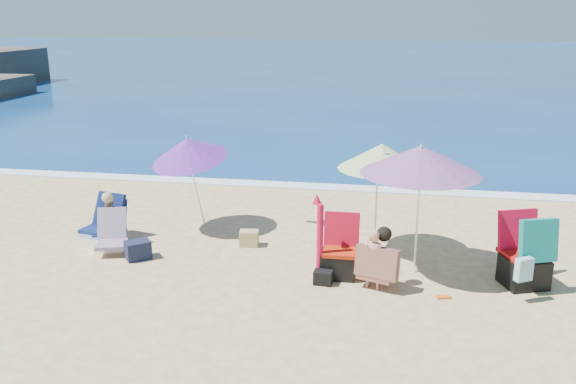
% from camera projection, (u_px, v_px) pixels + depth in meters
% --- Properties ---
extents(ground, '(120.00, 120.00, 0.00)m').
position_uv_depth(ground, '(296.00, 283.00, 8.92)').
color(ground, '#D8BC84').
rests_on(ground, ground).
extents(sea, '(120.00, 80.00, 0.12)m').
position_uv_depth(sea, '(378.00, 61.00, 51.45)').
color(sea, navy).
rests_on(sea, ground).
extents(foam, '(120.00, 0.50, 0.04)m').
position_uv_depth(foam, '(331.00, 187.00, 13.74)').
color(foam, white).
rests_on(foam, ground).
extents(umbrella_turquoise, '(2.21, 2.21, 2.04)m').
position_uv_depth(umbrella_turquoise, '(421.00, 160.00, 8.73)').
color(umbrella_turquoise, white).
rests_on(umbrella_turquoise, ground).
extents(umbrella_striped, '(1.87, 1.87, 1.88)m').
position_uv_depth(umbrella_striped, '(382.00, 156.00, 9.61)').
color(umbrella_striped, white).
rests_on(umbrella_striped, ground).
extents(umbrella_blue, '(1.82, 1.85, 1.87)m').
position_uv_depth(umbrella_blue, '(188.00, 149.00, 10.65)').
color(umbrella_blue, white).
rests_on(umbrella_blue, ground).
extents(furled_umbrella, '(0.21, 0.26, 1.30)m').
position_uv_depth(furled_umbrella, '(319.00, 234.00, 8.87)').
color(furled_umbrella, '#BD0D36').
rests_on(furled_umbrella, ground).
extents(chair_navy, '(0.75, 0.91, 0.80)m').
position_uv_depth(chair_navy, '(102.00, 230.00, 10.48)').
color(chair_navy, '#0D1F4C').
rests_on(chair_navy, ground).
extents(chair_rainbow, '(0.71, 0.80, 0.68)m').
position_uv_depth(chair_rainbow, '(111.00, 239.00, 10.14)').
color(chair_rainbow, '#D04959').
rests_on(chair_rainbow, ground).
extents(camp_chair_left, '(0.56, 0.55, 0.94)m').
position_uv_depth(camp_chair_left, '(339.00, 258.00, 9.11)').
color(camp_chair_left, '#9F220B').
rests_on(camp_chair_left, ground).
extents(camp_chair_right, '(0.78, 1.14, 1.12)m').
position_uv_depth(camp_chair_right, '(525.00, 260.00, 8.70)').
color(camp_chair_right, '#A70F0B').
rests_on(camp_chair_right, ground).
extents(person_center, '(0.66, 0.62, 0.92)m').
position_uv_depth(person_center, '(376.00, 260.00, 8.63)').
color(person_center, tan).
rests_on(person_center, ground).
extents(person_left, '(0.58, 0.67, 0.90)m').
position_uv_depth(person_left, '(111.00, 219.00, 10.47)').
color(person_left, tan).
rests_on(person_left, ground).
extents(bag_navy_a, '(0.48, 0.46, 0.30)m').
position_uv_depth(bag_navy_a, '(138.00, 250.00, 9.76)').
color(bag_navy_a, '#171B33').
rests_on(bag_navy_a, ground).
extents(bag_tan, '(0.34, 0.26, 0.27)m').
position_uv_depth(bag_tan, '(249.00, 238.00, 10.31)').
color(bag_tan, tan).
rests_on(bag_tan, ground).
extents(bag_black_b, '(0.28, 0.21, 0.21)m').
position_uv_depth(bag_black_b, '(323.00, 277.00, 8.86)').
color(bag_black_b, black).
rests_on(bag_black_b, ground).
extents(orange_item, '(0.22, 0.14, 0.03)m').
position_uv_depth(orange_item, '(444.00, 297.00, 8.45)').
color(orange_item, '#D95816').
rests_on(orange_item, ground).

